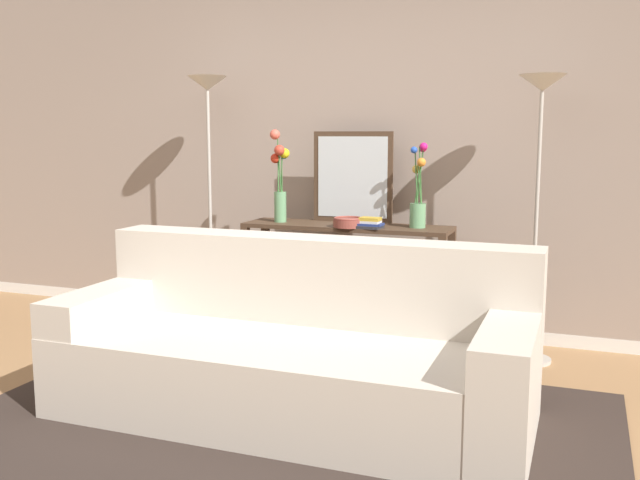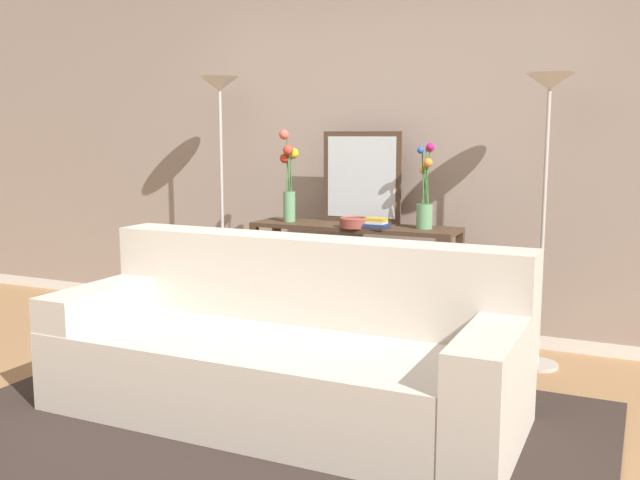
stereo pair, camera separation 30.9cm
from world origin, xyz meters
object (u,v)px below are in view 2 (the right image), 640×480
Objects in this scene: vase_tall_flowers at (289,178)px; fruit_bowl at (355,222)px; floor_lamp_left at (220,132)px; vase_short_flowers at (425,198)px; couch at (286,355)px; wall_mirror at (362,177)px; book_stack at (375,224)px; console_table at (354,261)px; floor_lamp_right at (547,139)px; book_row_under_console at (298,326)px.

vase_tall_flowers reaches higher than fruit_bowl.
floor_lamp_left reaches higher than vase_short_flowers.
couch is 3.78× the size of wall_mirror.
book_stack is (0.68, -0.09, -0.28)m from vase_tall_flowers.
fruit_bowl is at bearing -9.98° from vase_tall_flowers.
floor_lamp_left is 3.29× the size of vase_short_flowers.
console_table is 0.36m from book_stack.
floor_lamp_right is at bearing -3.28° from vase_short_flowers.
wall_mirror is at bearing 20.41° from book_row_under_console.
console_table is at bearing 1.33° from floor_lamp_left.
vase_short_flowers is at bearing 25.41° from book_stack.
couch is at bearing -47.14° from floor_lamp_left.
vase_short_flowers is (1.53, 0.04, -0.43)m from floor_lamp_left.
book_stack is (0.15, 0.00, -0.00)m from fruit_bowl.
floor_lamp_left is 2.85× the size of vase_tall_flowers.
fruit_bowl is (-0.12, 1.21, 0.54)m from couch.
couch is 4.27× the size of vase_short_flowers.
fruit_bowl is at bearing -4.99° from floor_lamp_left.
floor_lamp_left is 1.51m from book_row_under_console.
fruit_bowl reaches higher than console_table.
vase_short_flowers reaches higher than book_stack.
vase_tall_flowers is at bearing 170.02° from fruit_bowl.
fruit_bowl is (0.06, -0.28, -0.28)m from wall_mirror.
vase_tall_flowers is at bearing -177.40° from vase_short_flowers.
couch is 3.70× the size of vase_tall_flowers.
book_row_under_console is at bearing -180.00° from console_table.
wall_mirror is at bearing 96.92° from couch.
floor_lamp_right is 2.83× the size of wall_mirror.
vase_short_flowers is 2.95× the size of book_stack.
floor_lamp_right reaches higher than couch.
vase_tall_flowers is (-0.65, 1.31, 0.82)m from couch.
vase_tall_flowers is (-0.49, -0.03, 0.56)m from console_table.
floor_lamp_right is at bearing -8.27° from wall_mirror.
book_row_under_console is (-0.42, -0.16, -1.08)m from wall_mirror.
couch is at bearing -91.33° from book_stack.
fruit_bowl is at bearing -77.28° from wall_mirror.
fruit_bowl is at bearing -162.42° from vase_short_flowers.
console_table is at bearing 0.00° from book_row_under_console.
couch is 11.90× the size of fruit_bowl.
floor_lamp_left is 2.91× the size of wall_mirror.
fruit_bowl is at bearing 95.56° from couch.
wall_mirror is at bearing 10.00° from floor_lamp_left.
book_stack is at bearing -7.86° from vase_tall_flowers.
vase_short_flowers is 1.33m from book_row_under_console.
wall_mirror is at bearing 94.44° from console_table.
book_stack is at bearing 0.07° from fruit_bowl.
floor_lamp_left is 2.28m from floor_lamp_right.
vase_short_flowers is (0.32, 1.35, 0.71)m from couch.
vase_tall_flowers is 1.07m from book_row_under_console.
floor_lamp_right reaches higher than fruit_bowl.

